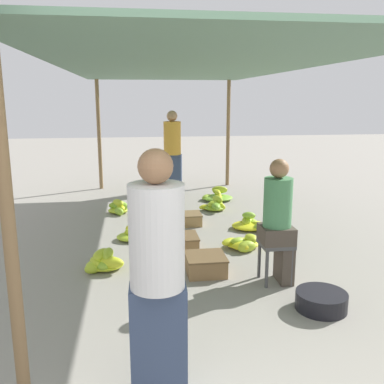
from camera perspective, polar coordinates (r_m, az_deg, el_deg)
canopy_post_front_left at (r=2.67m, az=-23.12°, el=-5.80°), size 0.08×0.08×2.35m
canopy_post_back_left at (r=9.52m, az=-12.29°, el=7.40°), size 0.08×0.08×2.35m
canopy_post_back_right at (r=9.73m, az=4.83°, el=7.74°), size 0.08×0.08×2.35m
canopy_tarp at (r=6.01m, az=-1.14°, el=16.32°), size 3.25×7.42×0.04m
vendor_foreground at (r=2.79m, az=-4.63°, el=-10.74°), size 0.38×0.37×1.67m
stool at (r=4.73m, az=11.09°, el=-7.63°), size 0.34×0.34×0.45m
vendor_seated at (r=4.63m, az=11.51°, el=-3.54°), size 0.35×0.34×1.35m
basin_black at (r=4.35m, az=16.85°, el=-13.71°), size 0.48×0.48×0.17m
banana_pile_left_0 at (r=5.13m, az=-11.69°, el=-9.13°), size 0.50×0.46×0.25m
banana_pile_left_1 at (r=6.13m, az=-7.64°, el=-5.60°), size 0.44×0.39×0.21m
banana_pile_left_2 at (r=7.53m, az=-9.73°, el=-2.04°), size 0.38×0.46×0.25m
banana_pile_right_0 at (r=5.74m, az=6.86°, el=-6.88°), size 0.55×0.50×0.19m
banana_pile_right_1 at (r=6.63m, az=7.84°, el=-4.27°), size 0.54×0.58×0.25m
banana_pile_right_2 at (r=7.64m, az=3.18°, el=-1.76°), size 0.50×0.54×0.26m
banana_pile_right_3 at (r=8.39m, az=3.32°, el=-0.52°), size 0.64×0.53×0.26m
crate_near at (r=5.71m, az=-1.51°, el=-6.67°), size 0.45×0.45×0.19m
crate_mid at (r=4.95m, az=1.83°, el=-9.59°), size 0.45×0.45×0.21m
crate_far at (r=6.78m, az=-0.41°, el=-3.59°), size 0.39×0.39×0.18m
shopper_walking_mid at (r=9.09m, az=-2.63°, el=5.62°), size 0.44×0.44×1.71m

